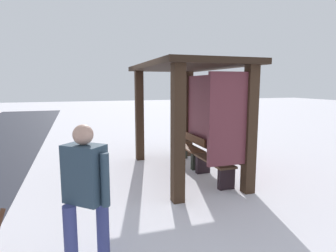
{
  "coord_description": "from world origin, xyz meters",
  "views": [
    {
      "loc": [
        5.92,
        -2.33,
        2.02
      ],
      "look_at": [
        0.1,
        -0.42,
        1.12
      ],
      "focal_mm": 30.47,
      "sensor_mm": 36.0,
      "label": 1
    }
  ],
  "objects_px": {
    "bench_left_inside": "(190,150)",
    "person_walking": "(85,188)",
    "bench_center_inside": "(215,164)",
    "bus_shelter": "(194,94)"
  },
  "relations": [
    {
      "from": "bench_left_inside",
      "to": "person_walking",
      "type": "bearing_deg",
      "value": -36.85
    },
    {
      "from": "bench_left_inside",
      "to": "bench_center_inside",
      "type": "bearing_deg",
      "value": -0.04
    },
    {
      "from": "bus_shelter",
      "to": "person_walking",
      "type": "bearing_deg",
      "value": -41.07
    },
    {
      "from": "bus_shelter",
      "to": "bench_center_inside",
      "type": "xyz_separation_m",
      "value": [
        0.59,
        0.24,
        -1.45
      ]
    },
    {
      "from": "bench_left_inside",
      "to": "bench_center_inside",
      "type": "distance_m",
      "value": 1.37
    },
    {
      "from": "bench_left_inside",
      "to": "person_walking",
      "type": "height_order",
      "value": "person_walking"
    },
    {
      "from": "bus_shelter",
      "to": "bench_center_inside",
      "type": "distance_m",
      "value": 1.58
    },
    {
      "from": "bus_shelter",
      "to": "bench_left_inside",
      "type": "xyz_separation_m",
      "value": [
        -0.78,
        0.24,
        -1.46
      ]
    },
    {
      "from": "bus_shelter",
      "to": "person_walking",
      "type": "distance_m",
      "value": 3.83
    },
    {
      "from": "bench_center_inside",
      "to": "person_walking",
      "type": "xyz_separation_m",
      "value": [
        2.23,
        -2.69,
        0.59
      ]
    }
  ]
}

